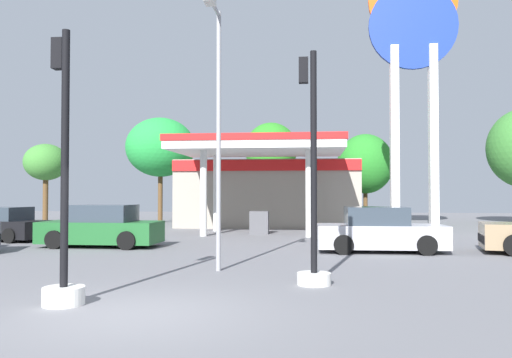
# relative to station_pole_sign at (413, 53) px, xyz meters

# --- Properties ---
(ground_plane) EXTENTS (90.00, 90.00, 0.00)m
(ground_plane) POSITION_rel_station_pole_sign_xyz_m (-8.05, -18.54, -9.10)
(ground_plane) COLOR slate
(ground_plane) RESTS_ON ground
(gas_station) EXTENTS (10.42, 11.69, 4.60)m
(gas_station) POSITION_rel_station_pole_sign_xyz_m (-7.69, 3.41, -6.88)
(gas_station) COLOR gray
(gas_station) RESTS_ON ground
(station_pole_sign) EXTENTS (4.45, 0.56, 14.05)m
(station_pole_sign) POSITION_rel_station_pole_sign_xyz_m (0.00, 0.00, 0.00)
(station_pole_sign) COLOR white
(station_pole_sign) RESTS_ON ground
(car_0) EXTENTS (4.38, 2.06, 1.56)m
(car_0) POSITION_rel_station_pole_sign_xyz_m (-12.87, -8.39, -8.39)
(car_0) COLOR black
(car_0) RESTS_ON ground
(car_2) EXTENTS (4.31, 2.05, 1.52)m
(car_2) POSITION_rel_station_pole_sign_xyz_m (-2.85, -8.97, -8.41)
(car_2) COLOR black
(car_2) RESTS_ON ground
(car_4) EXTENTS (4.18, 2.42, 1.41)m
(car_4) POSITION_rel_station_pole_sign_xyz_m (-18.01, -6.50, -8.46)
(car_4) COLOR black
(car_4) RESTS_ON ground
(traffic_signal_0) EXTENTS (0.74, 0.74, 5.12)m
(traffic_signal_0) POSITION_rel_station_pole_sign_xyz_m (-5.10, -15.45, -7.50)
(traffic_signal_0) COLOR silver
(traffic_signal_0) RESTS_ON ground
(traffic_signal_1) EXTENTS (0.74, 0.74, 4.95)m
(traffic_signal_1) POSITION_rel_station_pole_sign_xyz_m (-9.55, -17.98, -7.69)
(traffic_signal_1) COLOR silver
(traffic_signal_1) RESTS_ON ground
(tree_0) EXTENTS (3.03, 3.03, 5.46)m
(tree_0) POSITION_rel_station_pole_sign_xyz_m (-23.90, 7.94, -4.98)
(tree_0) COLOR brown
(tree_0) RESTS_ON ground
(tree_1) EXTENTS (4.68, 4.68, 7.10)m
(tree_1) POSITION_rel_station_pole_sign_xyz_m (-15.39, 7.38, -4.02)
(tree_1) COLOR brown
(tree_1) RESTS_ON ground
(tree_2) EXTENTS (3.56, 3.56, 6.76)m
(tree_2) POSITION_rel_station_pole_sign_xyz_m (-7.91, 8.19, -4.17)
(tree_2) COLOR brown
(tree_2) RESTS_ON ground
(tree_3) EXTENTS (3.82, 3.82, 6.04)m
(tree_3) POSITION_rel_station_pole_sign_xyz_m (-1.50, 9.38, -5.12)
(tree_3) COLOR brown
(tree_3) RESTS_ON ground
(corner_streetlamp) EXTENTS (0.24, 1.48, 6.71)m
(corner_streetlamp) POSITION_rel_station_pole_sign_xyz_m (-7.51, -13.93, -5.05)
(corner_streetlamp) COLOR gray
(corner_streetlamp) RESTS_ON ground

